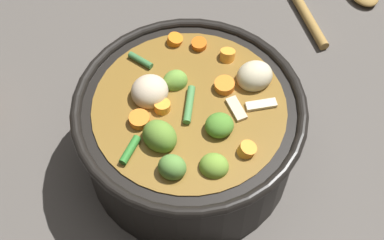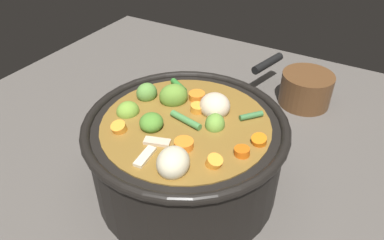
% 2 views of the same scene
% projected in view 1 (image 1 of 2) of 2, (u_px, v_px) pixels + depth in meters
% --- Properties ---
extents(ground_plane, '(1.10, 1.10, 0.00)m').
position_uv_depth(ground_plane, '(190.00, 157.00, 0.79)').
color(ground_plane, '#514C47').
extents(cooking_pot, '(0.29, 0.29, 0.15)m').
position_uv_depth(cooking_pot, '(189.00, 131.00, 0.74)').
color(cooking_pot, black).
rests_on(cooking_pot, ground_plane).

